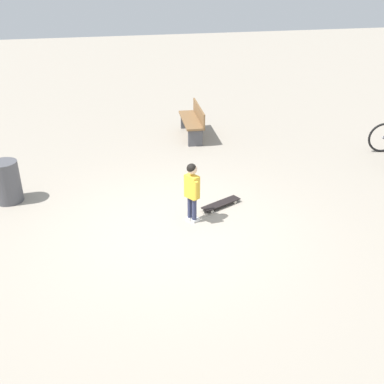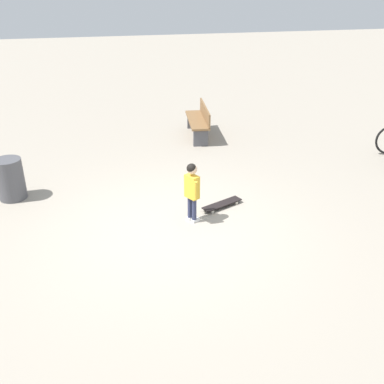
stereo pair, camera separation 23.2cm
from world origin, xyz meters
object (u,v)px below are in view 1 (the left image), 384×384
object	(u,v)px
skateboard	(221,203)
street_bench	(193,121)
trash_bin	(6,182)
child_person	(192,186)

from	to	relation	value
skateboard	street_bench	world-z (taller)	street_bench
skateboard	trash_bin	size ratio (longest dim) A/B	1.04
skateboard	child_person	bearing A→B (deg)	-150.07
child_person	skateboard	world-z (taller)	child_person
trash_bin	skateboard	bearing A→B (deg)	-17.60
child_person	street_bench	world-z (taller)	child_person
street_bench	skateboard	bearing A→B (deg)	-96.94
skateboard	trash_bin	world-z (taller)	trash_bin
child_person	skateboard	size ratio (longest dim) A/B	1.32
street_bench	trash_bin	bearing A→B (deg)	-147.92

